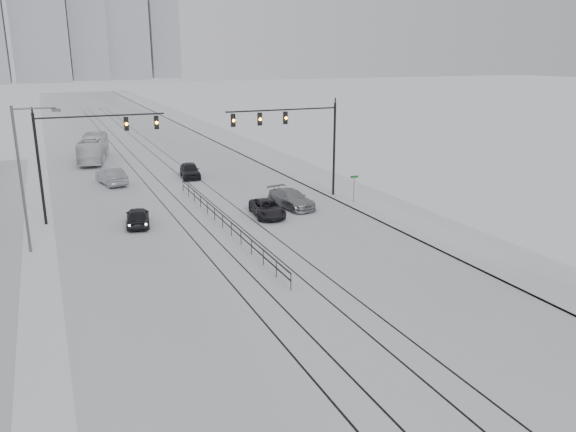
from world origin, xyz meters
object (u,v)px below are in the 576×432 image
at_px(sedan_nb_right, 291,199).
at_px(sedan_nb_far, 190,170).
at_px(sedan_nb_front, 267,208).
at_px(box_truck, 93,149).
at_px(sedan_sb_outer, 111,177).
at_px(sedan_sb_inner, 138,217).

height_order(sedan_nb_right, sedan_nb_far, sedan_nb_far).
height_order(sedan_nb_front, sedan_nb_far, sedan_nb_far).
height_order(sedan_nb_far, box_truck, box_truck).
distance_m(sedan_nb_right, sedan_nb_far, 15.15).
distance_m(sedan_nb_front, sedan_nb_far, 16.08).
bearing_deg(sedan_sb_outer, box_truck, -100.21).
relative_size(sedan_nb_front, sedan_nb_far, 1.03).
height_order(sedan_sb_inner, sedan_nb_front, sedan_sb_inner).
relative_size(sedan_nb_right, sedan_nb_far, 1.13).
height_order(sedan_sb_outer, sedan_nb_far, sedan_sb_outer).
bearing_deg(sedan_nb_front, sedan_nb_right, 36.73).
distance_m(sedan_sb_inner, sedan_nb_right, 12.11).
bearing_deg(sedan_nb_front, sedan_sb_inner, 178.47).
relative_size(sedan_sb_inner, sedan_sb_outer, 0.84).
bearing_deg(box_truck, sedan_nb_right, 125.45).
bearing_deg(sedan_nb_front, sedan_sb_outer, 127.98).
distance_m(sedan_sb_outer, sedan_nb_right, 18.79).
bearing_deg(box_truck, sedan_nb_far, 131.96).
relative_size(sedan_sb_outer, sedan_nb_far, 1.10).
bearing_deg(sedan_nb_front, sedan_nb_far, 103.95).
bearing_deg(box_truck, sedan_sb_inner, 101.89).
bearing_deg(sedan_sb_outer, sedan_sb_inner, 78.72).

